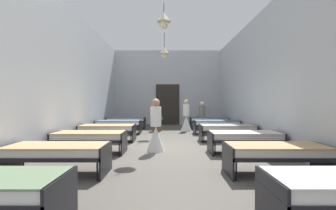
% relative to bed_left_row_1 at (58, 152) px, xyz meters
% --- Properties ---
extents(ground_plane, '(6.89, 14.41, 0.10)m').
position_rel_bed_left_row_1_xyz_m(ground_plane, '(2.09, 2.85, -0.49)').
color(ground_plane, '#59544C').
extents(room_shell, '(6.69, 14.01, 4.43)m').
position_rel_bed_left_row_1_xyz_m(room_shell, '(2.09, 4.24, 1.78)').
color(room_shell, silver).
rests_on(room_shell, ground).
extents(bed_left_row_1, '(1.90, 0.84, 0.57)m').
position_rel_bed_left_row_1_xyz_m(bed_left_row_1, '(0.00, 0.00, 0.00)').
color(bed_left_row_1, black).
rests_on(bed_left_row_1, ground).
extents(bed_right_row_1, '(1.90, 0.84, 0.57)m').
position_rel_bed_left_row_1_xyz_m(bed_right_row_1, '(4.19, 0.00, 0.00)').
color(bed_right_row_1, black).
rests_on(bed_right_row_1, ground).
extents(bed_left_row_2, '(1.90, 0.84, 0.57)m').
position_rel_bed_left_row_1_xyz_m(bed_left_row_2, '(0.00, 1.90, 0.00)').
color(bed_left_row_2, black).
rests_on(bed_left_row_2, ground).
extents(bed_right_row_2, '(1.90, 0.84, 0.57)m').
position_rel_bed_left_row_1_xyz_m(bed_right_row_2, '(4.19, 1.90, 0.00)').
color(bed_right_row_2, black).
rests_on(bed_right_row_2, ground).
extents(bed_left_row_3, '(1.90, 0.84, 0.57)m').
position_rel_bed_left_row_1_xyz_m(bed_left_row_3, '(0.00, 3.80, 0.00)').
color(bed_left_row_3, black).
rests_on(bed_left_row_3, ground).
extents(bed_right_row_3, '(1.90, 0.84, 0.57)m').
position_rel_bed_left_row_1_xyz_m(bed_right_row_3, '(4.19, 3.80, 0.00)').
color(bed_right_row_3, black).
rests_on(bed_right_row_3, ground).
extents(bed_left_row_4, '(1.90, 0.84, 0.57)m').
position_rel_bed_left_row_1_xyz_m(bed_left_row_4, '(0.00, 5.70, 0.00)').
color(bed_left_row_4, black).
rests_on(bed_left_row_4, ground).
extents(bed_right_row_4, '(1.90, 0.84, 0.57)m').
position_rel_bed_left_row_1_xyz_m(bed_right_row_4, '(4.19, 5.70, 0.00)').
color(bed_right_row_4, black).
rests_on(bed_right_row_4, ground).
extents(bed_left_row_5, '(1.90, 0.84, 0.57)m').
position_rel_bed_left_row_1_xyz_m(bed_left_row_5, '(0.00, 7.60, 0.00)').
color(bed_left_row_5, black).
rests_on(bed_left_row_5, ground).
extents(bed_right_row_5, '(1.90, 0.84, 0.57)m').
position_rel_bed_left_row_1_xyz_m(bed_right_row_5, '(4.19, 7.60, 0.00)').
color(bed_right_row_5, black).
rests_on(bed_right_row_5, ground).
extents(nurse_near_aisle, '(0.52, 0.52, 1.49)m').
position_rel_bed_left_row_1_xyz_m(nurse_near_aisle, '(1.78, 2.14, 0.09)').
color(nurse_near_aisle, white).
rests_on(nurse_near_aisle, ground).
extents(nurse_mid_aisle, '(0.52, 0.52, 1.49)m').
position_rel_bed_left_row_1_xyz_m(nurse_mid_aisle, '(2.96, 6.67, 0.09)').
color(nurse_mid_aisle, white).
rests_on(nurse_mid_aisle, ground).
extents(patient_seated_primary, '(0.44, 0.44, 0.80)m').
position_rel_bed_left_row_1_xyz_m(patient_seated_primary, '(3.84, 7.55, 0.43)').
color(patient_seated_primary, slate).
rests_on(patient_seated_primary, bed_right_row_5).
extents(potted_plant, '(0.55, 0.55, 1.33)m').
position_rel_bed_left_row_1_xyz_m(potted_plant, '(1.60, 6.69, 0.34)').
color(potted_plant, brown).
rests_on(potted_plant, ground).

